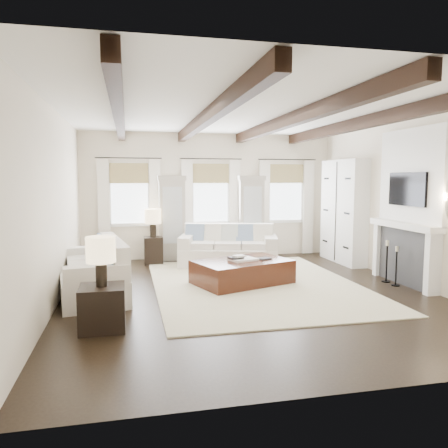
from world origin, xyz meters
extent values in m
plane|color=black|center=(0.00, 0.00, 0.00)|extent=(7.50, 7.50, 0.00)
cube|color=#F5E7CD|center=(0.00, 3.75, 1.60)|extent=(6.50, 0.04, 3.20)
cube|color=#F5E7CD|center=(0.00, -3.75, 1.60)|extent=(6.50, 0.04, 3.20)
cube|color=#F5E7CD|center=(-3.25, 0.00, 1.60)|extent=(0.04, 7.50, 3.20)
cube|color=#F5E7CD|center=(3.25, 0.00, 1.60)|extent=(0.04, 7.50, 3.20)
cube|color=white|center=(0.00, 0.00, 3.20)|extent=(6.50, 7.50, 0.04)
cube|color=black|center=(-2.20, 0.00, 3.08)|extent=(0.16, 7.40, 0.22)
cube|color=black|center=(-0.75, 0.00, 3.08)|extent=(0.16, 7.40, 0.22)
cube|color=black|center=(0.75, 0.00, 3.08)|extent=(0.16, 7.40, 0.22)
cube|color=black|center=(2.20, 0.00, 3.08)|extent=(0.16, 7.40, 0.22)
cube|color=white|center=(-2.05, 3.72, 1.65)|extent=(0.90, 0.03, 1.45)
cube|color=#92804D|center=(-2.05, 3.66, 2.18)|extent=(0.94, 0.04, 0.50)
cube|color=white|center=(-2.67, 3.62, 1.27)|extent=(0.28, 0.08, 2.50)
cube|color=white|center=(-1.43, 3.62, 1.27)|extent=(0.28, 0.08, 2.50)
cylinder|color=black|center=(-2.05, 3.61, 2.55)|extent=(1.60, 0.02, 0.02)
cube|color=white|center=(0.00, 3.72, 1.65)|extent=(0.90, 0.03, 1.45)
cube|color=#92804D|center=(0.00, 3.66, 2.18)|extent=(0.94, 0.04, 0.50)
cube|color=white|center=(-0.62, 3.62, 1.27)|extent=(0.28, 0.08, 2.50)
cube|color=white|center=(0.62, 3.62, 1.27)|extent=(0.28, 0.08, 2.50)
cylinder|color=black|center=(0.00, 3.61, 2.55)|extent=(1.60, 0.02, 0.02)
cube|color=white|center=(2.05, 3.72, 1.65)|extent=(0.90, 0.03, 1.45)
cube|color=#92804D|center=(2.05, 3.66, 2.18)|extent=(0.94, 0.04, 0.50)
cube|color=white|center=(1.43, 3.62, 1.27)|extent=(0.28, 0.08, 2.50)
cube|color=white|center=(2.67, 3.62, 1.27)|extent=(0.28, 0.08, 2.50)
cylinder|color=black|center=(2.05, 3.61, 2.55)|extent=(1.60, 0.02, 0.02)
cube|color=#ADA598|center=(-1.02, 3.53, 1.00)|extent=(0.64, 0.38, 2.00)
cube|color=#B2B7BA|center=(-1.02, 3.33, 1.15)|extent=(0.48, 0.02, 1.40)
cube|color=#ADA598|center=(-1.02, 3.53, 2.06)|extent=(0.70, 0.42, 0.12)
cube|color=#ADA598|center=(1.02, 3.53, 1.00)|extent=(0.64, 0.38, 2.00)
cube|color=#B2B7BA|center=(1.02, 3.33, 1.15)|extent=(0.48, 0.02, 1.40)
cube|color=#ADA598|center=(1.02, 3.53, 2.06)|extent=(0.70, 0.42, 0.12)
cube|color=#28282B|center=(3.16, 0.00, 0.55)|extent=(0.18, 1.50, 1.10)
cube|color=black|center=(3.13, 0.00, 0.40)|extent=(0.10, 0.90, 0.70)
cube|color=white|center=(3.12, -0.82, 0.55)|extent=(0.26, 0.14, 1.10)
cube|color=white|center=(3.12, 0.82, 0.55)|extent=(0.26, 0.14, 1.10)
cube|color=white|center=(3.09, 0.00, 1.16)|extent=(0.32, 1.90, 0.12)
cube|color=white|center=(3.20, 0.00, 2.10)|extent=(0.10, 1.90, 1.80)
cube|color=black|center=(3.13, 0.00, 1.85)|extent=(0.07, 1.10, 0.64)
cylinder|color=#FFD899|center=(3.15, -1.05, 1.75)|extent=(0.10, 0.10, 0.14)
cube|color=silver|center=(3.05, 2.35, 1.25)|extent=(0.40, 1.70, 2.50)
cube|color=black|center=(2.84, 2.35, 1.25)|extent=(0.01, 0.02, 2.40)
cube|color=beige|center=(0.29, 0.59, 0.01)|extent=(3.85, 5.05, 0.02)
cube|color=silver|center=(0.19, 2.47, 0.22)|extent=(2.45, 1.59, 0.43)
cube|color=silver|center=(0.29, 2.85, 0.70)|extent=(2.14, 0.81, 0.54)
cube|color=silver|center=(-0.77, 2.74, 0.57)|extent=(0.53, 1.01, 0.28)
cube|color=silver|center=(1.14, 2.21, 0.57)|extent=(0.53, 1.01, 0.28)
cube|color=silver|center=(-0.43, 2.59, 0.51)|extent=(0.75, 0.78, 0.15)
cube|color=silver|center=(0.17, 2.42, 0.51)|extent=(0.75, 0.78, 0.15)
cube|color=silver|center=(0.77, 2.25, 0.51)|extent=(0.75, 0.78, 0.15)
cube|color=slate|center=(-0.53, 2.89, 0.73)|extent=(0.50, 0.35, 0.47)
cube|color=silver|center=(-0.15, 2.78, 0.73)|extent=(0.50, 0.35, 0.47)
cube|color=silver|center=(0.24, 2.68, 0.73)|extent=(0.50, 0.35, 0.47)
cube|color=slate|center=(0.63, 2.57, 0.73)|extent=(0.50, 0.35, 0.47)
cube|color=silver|center=(1.02, 2.46, 0.73)|extent=(0.50, 0.35, 0.47)
cube|color=silver|center=(-2.75, 0.47, 0.22)|extent=(1.38, 2.42, 0.44)
cube|color=silver|center=(-2.36, 0.54, 0.71)|extent=(0.58, 2.19, 0.54)
cube|color=silver|center=(-2.91, 1.46, 0.58)|extent=(1.01, 0.43, 0.28)
cube|color=silver|center=(-2.59, -0.52, 0.58)|extent=(1.01, 0.43, 0.28)
cube|color=silver|center=(-2.90, 1.09, 0.51)|extent=(0.74, 0.71, 0.15)
cube|color=silver|center=(-2.80, 0.46, 0.51)|extent=(0.74, 0.71, 0.15)
cube|color=silver|center=(-2.70, -0.16, 0.51)|extent=(0.74, 0.71, 0.15)
cube|color=slate|center=(-2.67, 1.31, 0.74)|extent=(0.31, 0.49, 0.48)
cube|color=silver|center=(-2.58, 0.78, 0.74)|extent=(0.31, 0.49, 0.48)
cube|color=silver|center=(-2.50, 0.24, 0.74)|extent=(0.31, 0.49, 0.48)
cube|color=slate|center=(-2.41, -0.30, 0.74)|extent=(0.31, 0.49, 0.48)
cube|color=black|center=(0.05, 0.69, 0.23)|extent=(2.05, 1.65, 0.47)
cube|color=white|center=(0.07, 0.68, 0.49)|extent=(0.60, 0.53, 0.04)
cube|color=#262628|center=(-0.08, 0.68, 0.53)|extent=(0.31, 0.28, 0.04)
cube|color=beige|center=(-0.02, 0.65, 0.56)|extent=(0.26, 0.23, 0.03)
cube|color=#262628|center=(0.50, 0.70, 0.48)|extent=(0.29, 0.25, 0.03)
cube|color=black|center=(-2.47, -1.38, 0.30)|extent=(0.60, 0.60, 0.60)
cylinder|color=black|center=(-2.47, -1.38, 0.77)|extent=(0.15, 0.15, 0.33)
cylinder|color=#F9D89E|center=(-2.47, -1.38, 1.10)|extent=(0.39, 0.39, 0.35)
cube|color=black|center=(-1.52, 3.13, 0.33)|extent=(0.43, 0.43, 0.65)
cylinder|color=black|center=(-1.52, 3.13, 0.81)|extent=(0.15, 0.15, 0.33)
cylinder|color=#F9D89E|center=(-1.52, 3.13, 1.15)|extent=(0.39, 0.39, 0.35)
cylinder|color=black|center=(2.90, -0.08, 0.01)|extent=(0.16, 0.16, 0.02)
cylinder|color=black|center=(2.90, -0.08, 0.34)|extent=(0.03, 0.03, 0.68)
cylinder|color=beige|center=(2.90, -0.08, 0.72)|extent=(0.06, 0.06, 0.10)
cylinder|color=black|center=(2.90, 0.24, 0.01)|extent=(0.17, 0.17, 0.02)
cylinder|color=black|center=(2.90, 0.24, 0.37)|extent=(0.03, 0.03, 0.74)
cylinder|color=beige|center=(2.90, 0.24, 0.78)|extent=(0.06, 0.06, 0.11)
camera|label=1|loc=(-2.09, -7.39, 2.06)|focal=35.00mm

